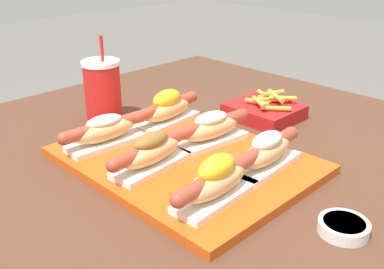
{
  "coord_description": "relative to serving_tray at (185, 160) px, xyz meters",
  "views": [
    {
      "loc": [
        0.54,
        -0.63,
        1.13
      ],
      "look_at": [
        -0.02,
        -0.07,
        0.78
      ],
      "focal_mm": 42.0,
      "sensor_mm": 36.0,
      "label": 1
    }
  ],
  "objects": [
    {
      "name": "serving_tray",
      "position": [
        0.0,
        0.0,
        0.0
      ],
      "size": [
        0.47,
        0.36,
        0.02
      ],
      "color": "#CC4C14",
      "rests_on": "patio_table"
    },
    {
      "name": "hot_dog_2",
      "position": [
        0.15,
        -0.07,
        0.04
      ],
      "size": [
        0.07,
        0.2,
        0.08
      ],
      "color": "white",
      "rests_on": "serving_tray"
    },
    {
      "name": "sauce_bowl",
      "position": [
        0.33,
        0.01,
        0.0
      ],
      "size": [
        0.08,
        0.08,
        0.02
      ],
      "color": "silver",
      "rests_on": "patio_table"
    },
    {
      "name": "hot_dog_4",
      "position": [
        -0.01,
        0.08,
        0.04
      ],
      "size": [
        0.08,
        0.2,
        0.07
      ],
      "color": "white",
      "rests_on": "serving_tray"
    },
    {
      "name": "hot_dog_1",
      "position": [
        -0.01,
        -0.08,
        0.04
      ],
      "size": [
        0.07,
        0.2,
        0.07
      ],
      "color": "white",
      "rests_on": "serving_tray"
    },
    {
      "name": "drink_cup",
      "position": [
        -0.31,
        0.03,
        0.07
      ],
      "size": [
        0.09,
        0.09,
        0.21
      ],
      "color": "red",
      "rests_on": "patio_table"
    },
    {
      "name": "fries_basket",
      "position": [
        -0.04,
        0.31,
        0.01
      ],
      "size": [
        0.16,
        0.14,
        0.06
      ],
      "color": "#B21919",
      "rests_on": "patio_table"
    },
    {
      "name": "hot_dog_5",
      "position": [
        0.14,
        0.07,
        0.04
      ],
      "size": [
        0.07,
        0.2,
        0.07
      ],
      "color": "white",
      "rests_on": "serving_tray"
    },
    {
      "name": "hot_dog_3",
      "position": [
        -0.15,
        0.09,
        0.04
      ],
      "size": [
        0.07,
        0.2,
        0.08
      ],
      "color": "white",
      "rests_on": "serving_tray"
    },
    {
      "name": "hot_dog_0",
      "position": [
        -0.15,
        -0.08,
        0.04
      ],
      "size": [
        0.07,
        0.2,
        0.06
      ],
      "color": "white",
      "rests_on": "serving_tray"
    }
  ]
}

